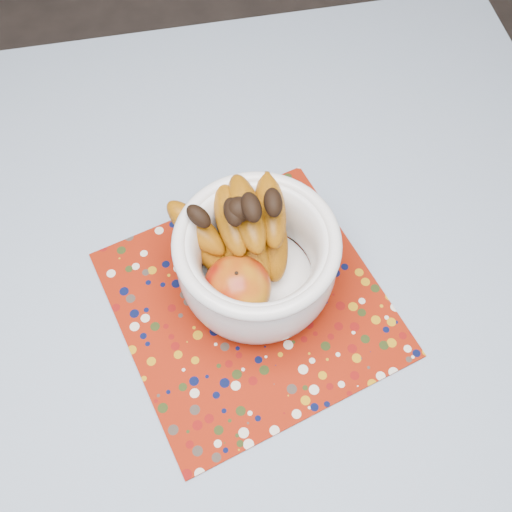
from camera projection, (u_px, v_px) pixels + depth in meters
name	position (u px, v px, depth m)	size (l,w,h in m)	color
table	(208.00, 376.00, 0.90)	(1.20, 1.20, 0.75)	brown
tablecloth	(204.00, 358.00, 0.83)	(1.32, 1.32, 0.01)	slate
placemat	(250.00, 303.00, 0.86)	(0.36, 0.36, 0.00)	maroon
fruit_bowl	(248.00, 253.00, 0.81)	(0.26, 0.23, 0.19)	white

